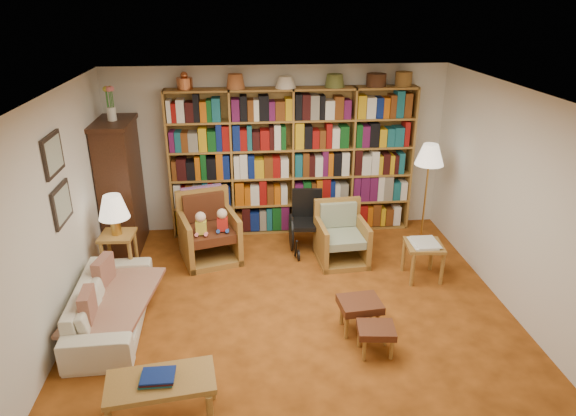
{
  "coord_description": "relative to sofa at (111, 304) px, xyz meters",
  "views": [
    {
      "loc": [
        -0.55,
        -4.96,
        3.41
      ],
      "look_at": [
        -0.03,
        0.6,
        1.09
      ],
      "focal_mm": 32.0,
      "sensor_mm": 36.0,
      "label": 1
    }
  ],
  "objects": [
    {
      "name": "wall_right",
      "position": [
        4.55,
        -0.03,
        0.99
      ],
      "size": [
        0.0,
        5.0,
        5.0
      ],
      "primitive_type": "plane",
      "rotation": [
        1.57,
        0.0,
        -1.57
      ],
      "color": "silver",
      "rests_on": "floor"
    },
    {
      "name": "wall_front",
      "position": [
        2.05,
        -2.53,
        0.99
      ],
      "size": [
        5.0,
        0.0,
        5.0
      ],
      "primitive_type": "plane",
      "rotation": [
        -1.57,
        0.0,
        0.0
      ],
      "color": "silver",
      "rests_on": "floor"
    },
    {
      "name": "wheelchair",
      "position": [
        2.41,
        1.63,
        0.14
      ],
      "size": [
        0.5,
        0.7,
        0.88
      ],
      "color": "black",
      "rests_on": "floor"
    },
    {
      "name": "sofa",
      "position": [
        0.0,
        0.0,
        0.0
      ],
      "size": [
        1.78,
        0.74,
        0.51
      ],
      "primitive_type": "imported",
      "rotation": [
        0.0,
        0.0,
        1.6
      ],
      "color": "beige",
      "rests_on": "floor"
    },
    {
      "name": "floor",
      "position": [
        2.05,
        -0.03,
        -0.26
      ],
      "size": [
        5.0,
        5.0,
        0.0
      ],
      "primitive_type": "plane",
      "color": "#A45319",
      "rests_on": "ground"
    },
    {
      "name": "ceiling",
      "position": [
        2.05,
        -0.03,
        2.24
      ],
      "size": [
        5.0,
        5.0,
        0.0
      ],
      "primitive_type": "plane",
      "rotation": [
        3.14,
        0.0,
        0.0
      ],
      "color": "white",
      "rests_on": "wall_back"
    },
    {
      "name": "bookshelf",
      "position": [
        2.25,
        2.3,
        0.91
      ],
      "size": [
        3.6,
        0.3,
        2.42
      ],
      "color": "#A47633",
      "rests_on": "floor"
    },
    {
      "name": "curio_cabinet",
      "position": [
        -0.2,
        1.97,
        0.7
      ],
      "size": [
        0.5,
        0.95,
        2.4
      ],
      "color": "#3A1E10",
      "rests_on": "floor"
    },
    {
      "name": "armchair_leather",
      "position": [
        1.02,
        1.54,
        0.13
      ],
      "size": [
        0.96,
        0.97,
        0.95
      ],
      "color": "#A47633",
      "rests_on": "floor"
    },
    {
      "name": "armchair_sage",
      "position": [
        2.82,
        1.29,
        0.05
      ],
      "size": [
        0.7,
        0.73,
        0.82
      ],
      "color": "#A47633",
      "rests_on": "floor"
    },
    {
      "name": "wall_left",
      "position": [
        -0.45,
        -0.03,
        0.99
      ],
      "size": [
        0.0,
        5.0,
        5.0
      ],
      "primitive_type": "plane",
      "rotation": [
        1.57,
        0.0,
        1.57
      ],
      "color": "silver",
      "rests_on": "floor"
    },
    {
      "name": "framed_pictures",
      "position": [
        -0.43,
        0.27,
        1.37
      ],
      "size": [
        0.03,
        0.52,
        0.97
      ],
      "color": "black",
      "rests_on": "wall_left"
    },
    {
      "name": "sofa_throw",
      "position": [
        0.05,
        0.0,
        0.04
      ],
      "size": [
        0.95,
        1.51,
        0.04
      ],
      "primitive_type": "cube",
      "rotation": [
        0.0,
        0.0,
        -0.14
      ],
      "color": "#C2A98E",
      "rests_on": "sofa"
    },
    {
      "name": "table_lamp",
      "position": [
        -0.1,
        1.02,
        0.73
      ],
      "size": [
        0.38,
        0.38,
        0.52
      ],
      "color": "#BA8E3B",
      "rests_on": "side_table_lamp"
    },
    {
      "name": "side_table_papers",
      "position": [
        3.77,
        0.67,
        0.15
      ],
      "size": [
        0.5,
        0.5,
        0.51
      ],
      "color": "#A47633",
      "rests_on": "floor"
    },
    {
      "name": "floor_lamp",
      "position": [
        4.09,
        1.63,
        1.05
      ],
      "size": [
        0.4,
        0.4,
        1.52
      ],
      "color": "#BA8E3B",
      "rests_on": "floor"
    },
    {
      "name": "footstool_a",
      "position": [
        2.71,
        -0.38,
        0.05
      ],
      "size": [
        0.47,
        0.42,
        0.38
      ],
      "color": "#542A16",
      "rests_on": "floor"
    },
    {
      "name": "wall_back",
      "position": [
        2.05,
        2.47,
        0.99
      ],
      "size": [
        5.0,
        0.0,
        5.0
      ],
      "primitive_type": "plane",
      "rotation": [
        1.57,
        0.0,
        0.0
      ],
      "color": "silver",
      "rests_on": "floor"
    },
    {
      "name": "footstool_b",
      "position": [
        2.79,
        -0.78,
        0.0
      ],
      "size": [
        0.41,
        0.36,
        0.32
      ],
      "color": "#542A16",
      "rests_on": "floor"
    },
    {
      "name": "side_table_lamp",
      "position": [
        -0.1,
        1.02,
        0.21
      ],
      "size": [
        0.44,
        0.44,
        0.63
      ],
      "color": "#A47633",
      "rests_on": "floor"
    },
    {
      "name": "cushion_left",
      "position": [
        -0.13,
        0.35,
        0.19
      ],
      "size": [
        0.18,
        0.38,
        0.36
      ],
      "primitive_type": "cube",
      "rotation": [
        0.0,
        0.0,
        -0.2
      ],
      "color": "maroon",
      "rests_on": "sofa"
    },
    {
      "name": "coffee_table",
      "position": [
        0.75,
        -1.46,
        0.09
      ],
      "size": [
        0.97,
        0.57,
        0.46
      ],
      "color": "#A47633",
      "rests_on": "floor"
    },
    {
      "name": "cushion_right",
      "position": [
        -0.13,
        -0.35,
        0.19
      ],
      "size": [
        0.13,
        0.35,
        0.35
      ],
      "primitive_type": "cube",
      "rotation": [
        0.0,
        0.0,
        0.06
      ],
      "color": "maroon",
      "rests_on": "sofa"
    }
  ]
}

